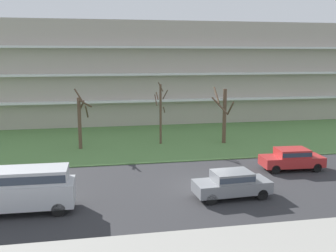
{
  "coord_description": "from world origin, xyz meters",
  "views": [
    {
      "loc": [
        -6.85,
        -22.5,
        8.17
      ],
      "look_at": [
        -1.49,
        6.0,
        2.88
      ],
      "focal_mm": 41.6,
      "sensor_mm": 36.0,
      "label": 1
    }
  ],
  "objects_px": {
    "tree_center": "(224,114)",
    "sedan_red_near_left": "(292,158)",
    "sedan_gray_center_right": "(232,183)",
    "tree_left": "(161,112)",
    "tree_far_left": "(80,120)",
    "van_silver_center_left": "(23,187)"
  },
  "relations": [
    {
      "from": "tree_far_left",
      "to": "sedan_red_near_left",
      "type": "relative_size",
      "value": 1.21
    },
    {
      "from": "tree_far_left",
      "to": "tree_left",
      "type": "height_order",
      "value": "tree_left"
    },
    {
      "from": "tree_center",
      "to": "van_silver_center_left",
      "type": "relative_size",
      "value": 1.01
    },
    {
      "from": "tree_far_left",
      "to": "tree_center",
      "type": "distance_m",
      "value": 13.0
    },
    {
      "from": "tree_left",
      "to": "van_silver_center_left",
      "type": "xyz_separation_m",
      "value": [
        -9.7,
        -14.27,
        -1.65
      ]
    },
    {
      "from": "tree_far_left",
      "to": "tree_left",
      "type": "bearing_deg",
      "value": 5.07
    },
    {
      "from": "tree_left",
      "to": "sedan_gray_center_right",
      "type": "height_order",
      "value": "tree_left"
    },
    {
      "from": "tree_far_left",
      "to": "sedan_red_near_left",
      "type": "xyz_separation_m",
      "value": [
        15.11,
        -9.13,
        -1.78
      ]
    },
    {
      "from": "tree_left",
      "to": "tree_center",
      "type": "distance_m",
      "value": 5.88
    },
    {
      "from": "tree_center",
      "to": "tree_far_left",
      "type": "bearing_deg",
      "value": 179.55
    },
    {
      "from": "tree_center",
      "to": "sedan_red_near_left",
      "type": "height_order",
      "value": "tree_center"
    },
    {
      "from": "tree_far_left",
      "to": "van_silver_center_left",
      "type": "relative_size",
      "value": 1.03
    },
    {
      "from": "tree_far_left",
      "to": "tree_left",
      "type": "distance_m",
      "value": 7.21
    },
    {
      "from": "tree_left",
      "to": "tree_center",
      "type": "bearing_deg",
      "value": -7.22
    },
    {
      "from": "tree_left",
      "to": "sedan_red_near_left",
      "type": "relative_size",
      "value": 1.29
    },
    {
      "from": "tree_far_left",
      "to": "sedan_gray_center_right",
      "type": "bearing_deg",
      "value": -56.72
    },
    {
      "from": "tree_center",
      "to": "van_silver_center_left",
      "type": "height_order",
      "value": "tree_center"
    },
    {
      "from": "tree_far_left",
      "to": "van_silver_center_left",
      "type": "distance_m",
      "value": 13.92
    },
    {
      "from": "tree_center",
      "to": "sedan_red_near_left",
      "type": "distance_m",
      "value": 9.47
    },
    {
      "from": "tree_far_left",
      "to": "sedan_gray_center_right",
      "type": "relative_size",
      "value": 1.2
    },
    {
      "from": "sedan_red_near_left",
      "to": "tree_left",
      "type": "bearing_deg",
      "value": -48.08
    },
    {
      "from": "sedan_gray_center_right",
      "to": "sedan_red_near_left",
      "type": "bearing_deg",
      "value": 32.7
    }
  ]
}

